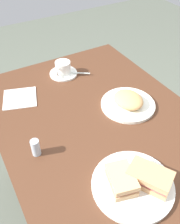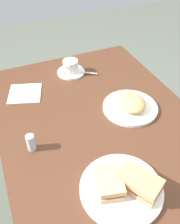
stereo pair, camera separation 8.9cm
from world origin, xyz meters
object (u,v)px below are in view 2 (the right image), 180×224
at_px(sandwich_plate, 121,189).
at_px(side_plate, 130,107).
at_px(sandwich_front, 109,182).
at_px(spoon, 85,72).
at_px(dining_table, 100,144).
at_px(coffee_saucer, 71,72).
at_px(salt_shaker, 31,143).
at_px(sandwich_back, 138,183).
at_px(napkin, 25,93).
at_px(coffee_cup, 70,66).

relative_size(sandwich_plate, side_plate, 1.12).
relative_size(sandwich_front, spoon, 1.45).
relative_size(dining_table, side_plate, 4.82).
distance_m(sandwich_plate, sandwich_front, 0.05).
xyz_separation_m(sandwich_plate, spoon, (-0.67, 0.15, 0.01)).
height_order(coffee_saucer, salt_shaker, salt_shaker).
height_order(sandwich_front, coffee_saucer, sandwich_front).
height_order(dining_table, salt_shaker, salt_shaker).
distance_m(sandwich_plate, sandwich_back, 0.06).
height_order(sandwich_plate, salt_shaker, salt_shaker).
distance_m(sandwich_back, side_plate, 0.40).
distance_m(dining_table, sandwich_plate, 0.34).
bearing_deg(sandwich_back, napkin, -160.89).
xyz_separation_m(sandwich_front, salt_shaker, (-0.27, -0.19, -0.01)).
bearing_deg(dining_table, sandwich_front, -20.05).
relative_size(coffee_cup, salt_shaker, 1.39).
height_order(dining_table, sandwich_back, sandwich_back).
relative_size(dining_table, sandwich_back, 7.24).
distance_m(coffee_saucer, napkin, 0.28).
relative_size(sandwich_plate, napkin, 1.81).
height_order(sandwich_plate, sandwich_back, sandwich_back).
bearing_deg(sandwich_plate, sandwich_back, 66.85).
distance_m(sandwich_front, napkin, 0.63).
xyz_separation_m(sandwich_plate, coffee_cup, (-0.71, 0.08, 0.04)).
bearing_deg(spoon, sandwich_back, -8.22).
bearing_deg(salt_shaker, sandwich_plate, 38.45).
bearing_deg(coffee_cup, side_plate, 21.09).
height_order(napkin, salt_shaker, salt_shaker).
height_order(dining_table, coffee_saucer, coffee_saucer).
xyz_separation_m(coffee_cup, side_plate, (0.38, 0.14, -0.04)).
bearing_deg(sandwich_back, salt_shaker, -138.11).
xyz_separation_m(coffee_saucer, coffee_cup, (0.00, -0.00, 0.04)).
bearing_deg(spoon, coffee_cup, -122.59).
distance_m(coffee_saucer, salt_shaker, 0.53).
bearing_deg(side_plate, sandwich_back, -26.79).
distance_m(dining_table, coffee_cup, 0.45).
bearing_deg(coffee_cup, sandwich_front, -9.77).
height_order(sandwich_front, sandwich_back, sandwich_back).
bearing_deg(napkin, dining_table, 36.87).
relative_size(sandwich_back, side_plate, 0.66).
height_order(sandwich_plate, spoon, spoon).
distance_m(sandwich_plate, salt_shaker, 0.36).
relative_size(coffee_saucer, salt_shaker, 2.10).
distance_m(coffee_saucer, spoon, 0.07).
distance_m(coffee_cup, salt_shaker, 0.53).
relative_size(sandwich_front, napkin, 0.86).
bearing_deg(salt_shaker, sandwich_back, 41.89).
relative_size(spoon, side_plate, 0.36).
bearing_deg(sandwich_plate, sandwich_front, -116.74).
distance_m(sandwich_back, coffee_saucer, 0.74).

